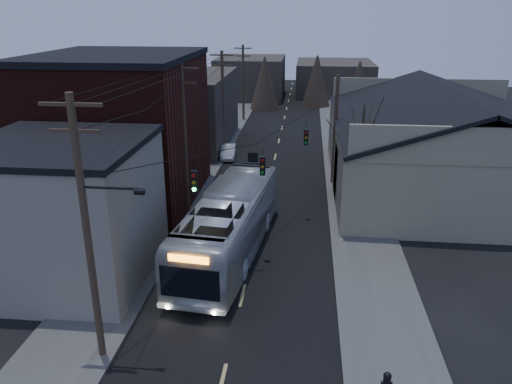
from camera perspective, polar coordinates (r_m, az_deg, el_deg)
road_surface at (r=44.79m, az=2.03°, el=3.32°), size 9.00×110.00×0.02m
sidewalk_left at (r=45.64m, az=-6.15°, el=3.60°), size 4.00×110.00×0.12m
sidewalk_right at (r=44.84m, az=10.36°, el=3.08°), size 4.00×110.00×0.12m
building_clapboard at (r=26.53m, az=-21.02°, el=-2.32°), size 8.00×8.00×7.00m
building_brick at (r=36.07m, az=-15.18°, el=6.64°), size 10.00×12.00×10.00m
building_left_far at (r=51.18m, az=-8.25°, el=9.30°), size 9.00×14.00×7.00m
warehouse at (r=40.46m, az=20.31°, el=4.14°), size 16.16×20.60×7.73m
building_far_left at (r=78.89m, az=-0.60°, el=12.97°), size 10.00×12.00×6.00m
building_far_right at (r=83.52m, az=8.92°, el=12.80°), size 12.00×14.00×5.00m
bare_tree at (r=34.29m, az=11.86°, el=3.80°), size 0.40×0.40×7.20m
utility_lines at (r=38.23m, az=-3.19°, el=7.99°), size 11.24×45.28×10.50m
bus at (r=27.68m, az=-3.10°, el=-3.67°), size 4.56×13.62×3.72m
parked_car at (r=46.27m, az=-3.19°, el=4.64°), size 1.64×3.84×1.23m
fire_hydrant at (r=19.56m, az=14.73°, el=-20.26°), size 0.41×0.30×0.87m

